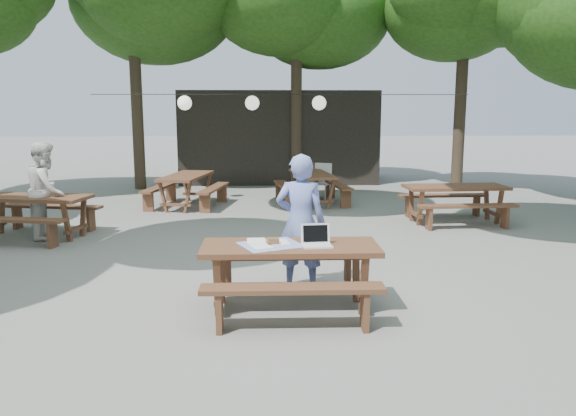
# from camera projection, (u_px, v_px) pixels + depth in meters

# --- Properties ---
(ground) EXTENTS (80.00, 80.00, 0.00)m
(ground) POSITION_uv_depth(u_px,v_px,m) (256.00, 272.00, 7.87)
(ground) COLOR slate
(ground) RESTS_ON ground
(pavilion) EXTENTS (6.00, 3.00, 2.80)m
(pavilion) POSITION_uv_depth(u_px,v_px,m) (278.00, 136.00, 17.98)
(pavilion) COLOR black
(pavilion) RESTS_ON ground
(main_picnic_table) EXTENTS (2.00, 1.58, 0.75)m
(main_picnic_table) POSITION_uv_depth(u_px,v_px,m) (290.00, 276.00, 6.39)
(main_picnic_table) COLOR #54321D
(main_picnic_table) RESTS_ON ground
(picnic_table_nw) EXTENTS (2.15, 1.90, 0.75)m
(picnic_table_nw) POSITION_uv_depth(u_px,v_px,m) (33.00, 216.00, 9.95)
(picnic_table_nw) COLOR #54321D
(picnic_table_nw) RESTS_ON ground
(picnic_table_ne) EXTENTS (2.04, 1.69, 0.75)m
(picnic_table_ne) POSITION_uv_depth(u_px,v_px,m) (455.00, 203.00, 11.27)
(picnic_table_ne) COLOR #54321D
(picnic_table_ne) RESTS_ON ground
(picnic_table_far_w) EXTENTS (1.88, 2.14, 0.75)m
(picnic_table_far_w) POSITION_uv_depth(u_px,v_px,m) (187.00, 190.00, 13.09)
(picnic_table_far_w) COLOR #54321D
(picnic_table_far_w) RESTS_ON ground
(picnic_table_far_e) EXTENTS (1.81, 2.09, 0.75)m
(picnic_table_far_e) POSITION_uv_depth(u_px,v_px,m) (312.00, 188.00, 13.51)
(picnic_table_far_e) COLOR #54321D
(picnic_table_far_e) RESTS_ON ground
(woman) EXTENTS (0.69, 0.52, 1.72)m
(woman) POSITION_uv_depth(u_px,v_px,m) (301.00, 222.00, 7.02)
(woman) COLOR #7789D9
(woman) RESTS_ON ground
(second_person) EXTENTS (0.77, 0.92, 1.70)m
(second_person) POSITION_uv_depth(u_px,v_px,m) (46.00, 190.00, 9.88)
(second_person) COLOR white
(second_person) RESTS_ON ground
(plastic_chair) EXTENTS (0.58, 0.58, 0.90)m
(plastic_chair) POSITION_uv_depth(u_px,v_px,m) (321.00, 189.00, 14.25)
(plastic_chair) COLOR white
(plastic_chair) RESTS_ON ground
(laptop) EXTENTS (0.35, 0.29, 0.24)m
(laptop) POSITION_uv_depth(u_px,v_px,m) (316.00, 240.00, 6.29)
(laptop) COLOR white
(laptop) RESTS_ON main_picnic_table
(tabletop_clutter) EXTENTS (0.82, 0.76, 0.08)m
(tabletop_clutter) POSITION_uv_depth(u_px,v_px,m) (271.00, 244.00, 6.33)
(tabletop_clutter) COLOR blue
(tabletop_clutter) RESTS_ON main_picnic_table
(paper_lanterns) EXTENTS (9.00, 0.34, 0.38)m
(paper_lanterns) POSITION_uv_depth(u_px,v_px,m) (253.00, 103.00, 13.35)
(paper_lanterns) COLOR black
(paper_lanterns) RESTS_ON ground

